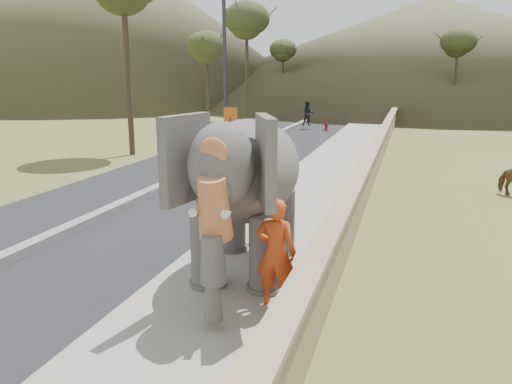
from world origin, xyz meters
TOP-DOWN VIEW (x-y plane):
  - ground at (0.00, 0.00)m, footprint 160.00×160.00m
  - road at (-5.00, 10.00)m, footprint 7.00×120.00m
  - median at (-5.00, 10.00)m, footprint 0.35×120.00m
  - walkway at (0.00, 10.00)m, footprint 3.00×120.00m
  - parapet at (1.65, 10.00)m, footprint 0.30×120.00m
  - lamppost at (-4.69, 14.52)m, footprint 1.76×0.36m
  - signboard at (-4.50, 13.80)m, footprint 0.60×0.08m
  - hill_left at (-38.00, 55.00)m, footprint 60.00×60.00m
  - hill_far at (5.00, 70.00)m, footprint 80.00×80.00m
  - elephant_and_man at (0.02, 2.32)m, footprint 2.57×4.43m
  - motorcyclist at (-3.23, 27.49)m, footprint 2.25×1.78m
  - trees at (-1.08, 25.71)m, footprint 48.58×42.26m

SIDE VIEW (x-z plane):
  - ground at x=0.00m, z-range 0.00..0.00m
  - road at x=-5.00m, z-range 0.00..0.03m
  - walkway at x=0.00m, z-range 0.00..0.15m
  - median at x=-5.00m, z-range 0.00..0.22m
  - parapet at x=1.65m, z-range 0.00..1.10m
  - motorcyclist at x=-3.23m, z-range -0.20..1.76m
  - signboard at x=-4.50m, z-range 0.44..2.84m
  - elephant_and_man at x=0.02m, z-range 0.14..3.19m
  - trees at x=-1.08m, z-range -0.71..8.88m
  - lamppost at x=-4.69m, z-range 0.87..8.87m
  - hill_far at x=5.00m, z-range 0.00..14.00m
  - hill_left at x=-38.00m, z-range 0.00..22.00m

